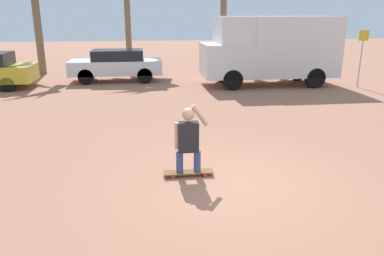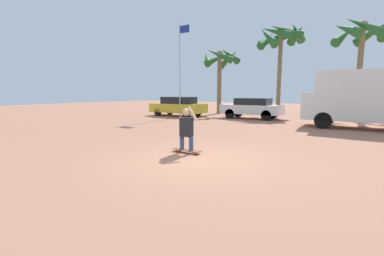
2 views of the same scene
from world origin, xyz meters
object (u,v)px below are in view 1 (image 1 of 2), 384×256
at_px(skateboard, 188,172).
at_px(street_sign, 362,51).
at_px(person_skateboarder, 188,137).
at_px(parked_car_white, 117,64).
at_px(camper_van, 272,48).

distance_m(skateboard, street_sign, 12.15).
height_order(person_skateboarder, parked_car_white, parked_car_white).
xyz_separation_m(parked_car_white, street_sign, (10.67, -2.97, 0.77)).
xyz_separation_m(person_skateboarder, street_sign, (8.61, 8.44, 0.75)).
distance_m(person_skateboarder, parked_car_white, 11.60).
height_order(camper_van, street_sign, camper_van).
bearing_deg(street_sign, parked_car_white, 164.42).
relative_size(parked_car_white, street_sign, 1.76).
distance_m(parked_car_white, street_sign, 11.10).
distance_m(skateboard, parked_car_white, 11.62).
height_order(skateboard, parked_car_white, parked_car_white).
bearing_deg(person_skateboarder, street_sign, 44.42).
xyz_separation_m(camper_van, parked_car_white, (-6.99, 1.90, -0.85)).
relative_size(camper_van, parked_car_white, 1.38).
relative_size(skateboard, person_skateboarder, 0.72).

